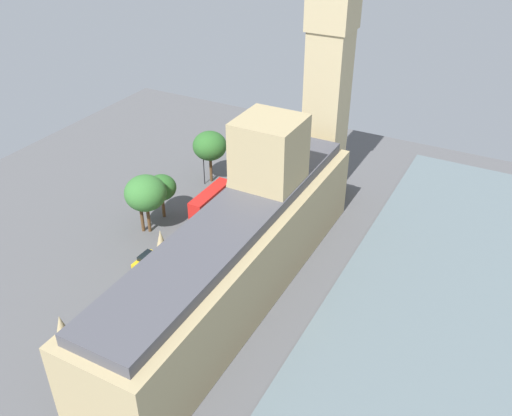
{
  "coord_description": "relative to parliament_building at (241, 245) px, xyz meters",
  "views": [
    {
      "loc": [
        -33.69,
        53.08,
        53.28
      ],
      "look_at": [
        1.0,
        -11.91,
        7.23
      ],
      "focal_mm": 38.74,
      "sensor_mm": 36.0,
      "label": 1
    }
  ],
  "objects": [
    {
      "name": "plane_tree_near_tower",
      "position": [
        21.97,
        -4.91,
        -0.64
      ],
      "size": [
        4.53,
        4.53,
        8.86
      ],
      "color": "brown",
      "rests_on": "ground"
    },
    {
      "name": "car_white_leading",
      "position": [
        13.2,
        17.72,
        -6.6
      ],
      "size": [
        2.1,
        4.3,
        1.74
      ],
      "rotation": [
        0.0,
        0.0,
        3.2
      ],
      "color": "silver",
      "rests_on": "ground"
    },
    {
      "name": "pedestrian_trailing",
      "position": [
        7.97,
        -3.28,
        -6.79
      ],
      "size": [
        0.56,
        0.64,
        1.56
      ],
      "rotation": [
        0.0,
        0.0,
        5.93
      ],
      "color": "maroon",
      "rests_on": "ground"
    },
    {
      "name": "double_decker_bus_kerbside",
      "position": [
        14.51,
        -14.75,
        -4.85
      ],
      "size": [
        2.67,
        10.5,
        4.75
      ],
      "rotation": [
        0.0,
        0.0,
        -0.0
      ],
      "color": "red",
      "rests_on": "ground"
    },
    {
      "name": "clock_tower",
      "position": [
        0.71,
        -32.33,
        19.41
      ],
      "size": [
        7.44,
        7.44,
        52.02
      ],
      "color": "tan",
      "rests_on": "ground"
    },
    {
      "name": "street_lamp_slot_10",
      "position": [
        21.55,
        -23.6,
        -3.35
      ],
      "size": [
        0.56,
        0.56,
        5.87
      ],
      "color": "black",
      "rests_on": "ground"
    },
    {
      "name": "river_thames",
      "position": [
        -29.33,
        1.72,
        -7.36
      ],
      "size": [
        34.46,
        114.44,
        0.25
      ],
      "primitive_type": "cube",
      "color": "slate",
      "rests_on": "ground"
    },
    {
      "name": "car_yellow_cab_far_end",
      "position": [
        15.8,
        2.3,
        -6.6
      ],
      "size": [
        2.11,
        4.75,
        1.74
      ],
      "rotation": [
        0.0,
        0.0,
        -0.03
      ],
      "color": "gold",
      "rests_on": "ground"
    },
    {
      "name": "plane_tree_by_river_gate",
      "position": [
        20.94,
        -5.35,
        0.0
      ],
      "size": [
        6.93,
        6.93,
        10.46
      ],
      "color": "brown",
      "rests_on": "ground"
    },
    {
      "name": "plane_tree_opposite_hall",
      "position": [
        21.56,
        -10.27,
        -1.63
      ],
      "size": [
        5.22,
        5.22,
        8.11
      ],
      "color": "brown",
      "rests_on": "ground"
    },
    {
      "name": "pedestrian_midblock",
      "position": [
        8.13,
        -12.33,
        -6.73
      ],
      "size": [
        0.7,
        0.64,
        1.69
      ],
      "rotation": [
        0.0,
        0.0,
        1.09
      ],
      "color": "#336B60",
      "rests_on": "ground"
    },
    {
      "name": "pedestrian_corner",
      "position": [
        7.81,
        -12.3,
        -6.72
      ],
      "size": [
        0.71,
        0.68,
        1.71
      ],
      "rotation": [
        0.0,
        0.0,
        2.24
      ],
      "color": "black",
      "rests_on": "ground"
    },
    {
      "name": "plane_tree_under_trees",
      "position": [
        21.01,
        -25.21,
        0.13
      ],
      "size": [
        6.51,
        6.51,
        10.42
      ],
      "color": "brown",
      "rests_on": "ground"
    },
    {
      "name": "parliament_building",
      "position": [
        0.0,
        0.0,
        0.0
      ],
      "size": [
        12.36,
        57.15,
        23.43
      ],
      "color": "tan",
      "rests_on": "ground"
    },
    {
      "name": "ground_plane",
      "position": [
        1.99,
        1.72,
        -7.49
      ],
      "size": [
        127.15,
        127.15,
        0.0
      ],
      "primitive_type": "plane",
      "color": "#565659"
    }
  ]
}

